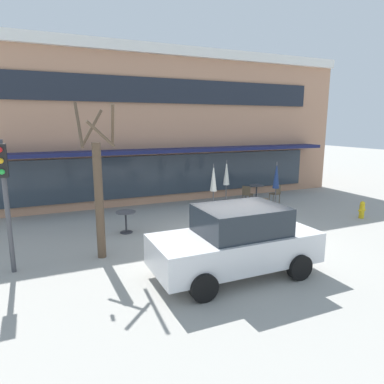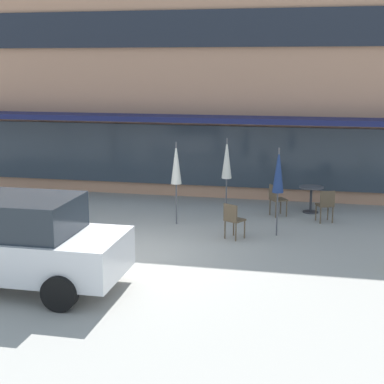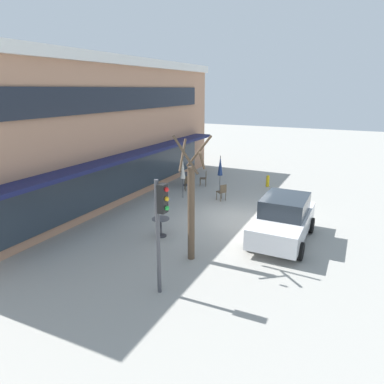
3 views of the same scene
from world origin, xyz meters
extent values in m
plane|color=#9E9B93|center=(0.00, 0.00, 0.00)|extent=(80.00, 80.00, 0.00)
cube|color=tan|center=(0.00, 10.00, 3.63)|extent=(19.03, 8.00, 7.25)
cube|color=silver|center=(0.00, 5.88, 7.00)|extent=(19.03, 0.24, 0.44)
cube|color=#191E4C|center=(0.00, 5.45, 2.55)|extent=(16.17, 1.10, 0.16)
cube|color=#1E232D|center=(0.00, 5.94, 5.22)|extent=(15.22, 0.10, 1.10)
cube|color=#2D3842|center=(0.00, 5.94, 1.35)|extent=(15.22, 0.10, 1.90)
cylinder|color=#333338|center=(3.92, 4.68, 0.01)|extent=(0.44, 0.44, 0.03)
cylinder|color=#333338|center=(3.92, 4.68, 0.38)|extent=(0.07, 0.07, 0.70)
cylinder|color=#4C4C51|center=(3.92, 4.68, 0.74)|extent=(0.70, 0.70, 0.03)
cylinder|color=#333338|center=(-3.26, 2.13, 0.01)|extent=(0.44, 0.44, 0.03)
cylinder|color=#333338|center=(-3.26, 2.13, 0.38)|extent=(0.07, 0.07, 0.70)
cylinder|color=#4C4C51|center=(-3.26, 2.13, 0.74)|extent=(0.70, 0.70, 0.03)
cylinder|color=#4C4C51|center=(0.44, 2.66, 1.10)|extent=(0.04, 0.04, 2.20)
cone|color=silver|center=(0.44, 2.66, 1.65)|extent=(0.28, 0.28, 1.10)
cylinder|color=#4C4C51|center=(1.62, 3.70, 1.10)|extent=(0.04, 0.04, 2.20)
cone|color=silver|center=(1.62, 3.70, 1.65)|extent=(0.28, 0.28, 1.10)
cylinder|color=#4C4C51|center=(3.13, 2.15, 1.10)|extent=(0.04, 0.04, 2.20)
cone|color=navy|center=(3.13, 2.15, 1.65)|extent=(0.28, 0.28, 1.10)
cylinder|color=brown|center=(2.08, 1.91, 0.23)|extent=(0.04, 0.04, 0.45)
cylinder|color=brown|center=(2.38, 1.74, 0.23)|extent=(0.04, 0.04, 0.45)
cylinder|color=brown|center=(1.91, 1.62, 0.23)|extent=(0.04, 0.04, 0.45)
cylinder|color=brown|center=(2.20, 1.44, 0.23)|extent=(0.04, 0.04, 0.45)
cube|color=brown|center=(2.14, 1.68, 0.47)|extent=(0.55, 0.55, 0.04)
cube|color=brown|center=(2.05, 1.52, 0.69)|extent=(0.36, 0.24, 0.40)
cylinder|color=brown|center=(3.08, 4.34, 0.23)|extent=(0.04, 0.04, 0.45)
cylinder|color=brown|center=(3.27, 4.06, 0.23)|extent=(0.04, 0.04, 0.45)
cylinder|color=brown|center=(2.80, 4.16, 0.23)|extent=(0.04, 0.04, 0.45)
cylinder|color=brown|center=(2.98, 3.87, 0.23)|extent=(0.04, 0.04, 0.45)
cube|color=brown|center=(3.03, 4.11, 0.47)|extent=(0.55, 0.55, 0.04)
cube|color=brown|center=(2.88, 4.01, 0.69)|extent=(0.25, 0.36, 0.40)
cylinder|color=brown|center=(4.07, 3.81, 0.23)|extent=(0.04, 0.04, 0.45)
cylinder|color=brown|center=(4.39, 3.93, 0.23)|extent=(0.04, 0.04, 0.45)
cylinder|color=brown|center=(4.19, 3.49, 0.23)|extent=(0.04, 0.04, 0.45)
cylinder|color=brown|center=(4.51, 3.62, 0.23)|extent=(0.04, 0.04, 0.45)
cube|color=brown|center=(4.29, 3.71, 0.47)|extent=(0.52, 0.52, 0.04)
cube|color=brown|center=(4.36, 3.55, 0.69)|extent=(0.39, 0.18, 0.40)
cube|color=silver|center=(-1.52, -2.32, 0.70)|extent=(4.20, 1.80, 0.76)
cube|color=#232B33|center=(-1.37, -2.32, 1.42)|extent=(2.10, 1.60, 0.68)
cylinder|color=black|center=(-2.82, -3.22, 0.32)|extent=(0.64, 0.22, 0.64)
cylinder|color=black|center=(-2.82, -1.42, 0.32)|extent=(0.64, 0.22, 0.64)
cylinder|color=black|center=(-0.22, -3.22, 0.32)|extent=(0.64, 0.22, 0.64)
cylinder|color=black|center=(-0.22, -1.42, 0.32)|extent=(0.64, 0.22, 0.64)
cylinder|color=brown|center=(-4.41, 0.20, 1.64)|extent=(0.24, 0.24, 3.27)
cylinder|color=brown|center=(-3.96, 0.14, 3.72)|extent=(0.21, 0.99, 1.14)
cylinder|color=brown|center=(-4.46, 0.49, 3.65)|extent=(0.65, 0.17, 1.00)
cylinder|color=brown|center=(-4.83, 0.19, 3.74)|extent=(0.11, 0.90, 1.19)
cylinder|color=brown|center=(-4.33, -0.15, 3.50)|extent=(0.77, 0.26, 0.72)
cylinder|color=#47474C|center=(-6.67, 0.11, 1.70)|extent=(0.12, 0.12, 3.40)
cube|color=black|center=(-6.67, -0.07, 2.90)|extent=(0.26, 0.20, 0.80)
sphere|color=gold|center=(-6.67, -0.20, 2.91)|extent=(0.13, 0.13, 0.13)
sphere|color=green|center=(-6.67, -0.20, 2.65)|extent=(0.13, 0.13, 0.13)
cylinder|color=gold|center=(5.89, 0.13, 0.28)|extent=(0.20, 0.20, 0.55)
sphere|color=gold|center=(5.89, 0.13, 0.61)|extent=(0.19, 0.19, 0.19)
cylinder|color=gold|center=(5.76, 0.13, 0.33)|extent=(0.10, 0.07, 0.07)
cylinder|color=gold|center=(6.02, 0.13, 0.33)|extent=(0.10, 0.07, 0.07)
camera|label=1|loc=(-5.79, -9.33, 3.78)|focal=32.00mm
camera|label=2|loc=(4.00, -12.05, 4.19)|focal=55.00mm
camera|label=3|loc=(-14.09, -4.60, 5.71)|focal=32.00mm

